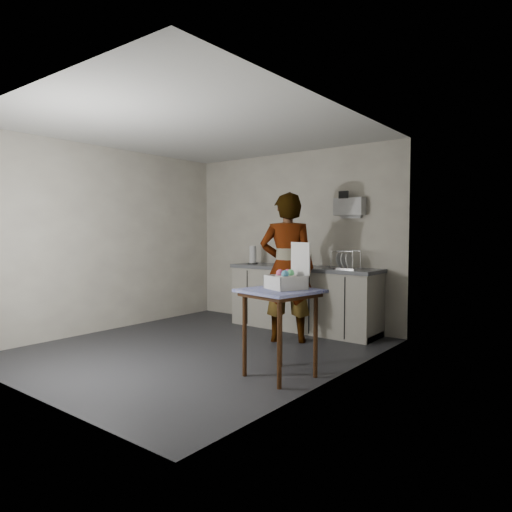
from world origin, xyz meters
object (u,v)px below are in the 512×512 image
Objects in this scene: soap_bottle at (293,256)px; kitchen_counter at (303,300)px; side_table at (280,301)px; dish_rack at (345,265)px; bakery_box at (288,278)px; soda_can at (309,263)px; standing_man at (287,268)px; paper_towel at (253,255)px; dark_bottle at (284,256)px.

kitchen_counter is at bearing 28.13° from soap_bottle.
kitchen_counter is 2.63× the size of side_table.
dish_rack is 1.89m from bakery_box.
soap_bottle is at bearing -172.96° from soda_can.
bakery_box is (0.03, 0.08, 0.21)m from side_table.
standing_man reaches higher than bakery_box.
soda_can is at bearing 7.04° from soap_bottle.
kitchen_counter is 6.35× the size of dish_rack.
standing_man is at bearing 132.20° from side_table.
paper_towel is at bearing 178.16° from soap_bottle.
side_table is 0.23m from bakery_box.
standing_man is at bearing -81.86° from soda_can.
dark_bottle is at bearing 11.95° from paper_towel.
dark_bottle reaches higher than kitchen_counter.
soap_bottle is 2.52× the size of soda_can.
standing_man is 6.17× the size of soap_bottle.
side_table is at bearing -59.85° from soap_bottle.
side_table is at bearing -63.94° from kitchen_counter.
kitchen_counter is 7.30× the size of soap_bottle.
kitchen_counter is at bearing 3.20° from paper_towel.
paper_towel reaches higher than dish_rack.
kitchen_counter is at bearing -105.66° from standing_man.
kitchen_counter is 0.85m from dish_rack.
soda_can is 0.55m from dish_rack.
soap_bottle reaches higher than kitchen_counter.
dish_rack is at bearing -154.24° from standing_man.
kitchen_counter is 8.05× the size of paper_towel.
soda_can is 0.44× the size of paper_towel.
dark_bottle is 0.76× the size of dish_rack.
side_table is at bearing -56.55° from dark_bottle.
dark_bottle is at bearing 171.14° from kitchen_counter.
paper_towel is (-0.75, 0.02, -0.02)m from soap_bottle.
paper_towel is at bearing -63.33° from standing_man.
standing_man reaches higher than kitchen_counter.
dish_rack is (-0.30, 1.94, 0.22)m from side_table.
standing_man is 5.38× the size of dish_rack.
paper_towel is (-1.84, 1.91, 0.30)m from side_table.
dark_bottle is (-0.24, 0.13, -0.02)m from soap_bottle.
kitchen_counter is 18.36× the size of soda_can.
soap_bottle is at bearing 131.02° from side_table.
bakery_box reaches higher than dish_rack.
side_table is 1.90× the size of bakery_box.
soap_bottle is 0.87× the size of dish_rack.
soap_bottle is 0.27m from dark_bottle.
dish_rack is (0.80, 0.06, -0.10)m from soap_bottle.
side_table is 2.43m from dark_bottle.
dark_bottle is at bearing 175.88° from dish_rack.
soap_bottle is (-0.34, 0.65, 0.12)m from standing_man.
paper_towel reaches higher than side_table.
side_table is 1.98m from dish_rack.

